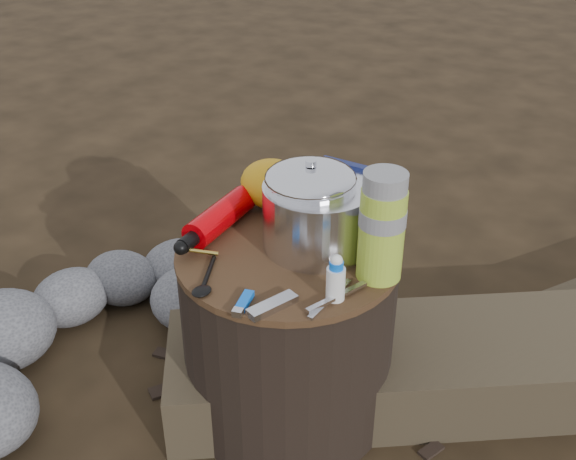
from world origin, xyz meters
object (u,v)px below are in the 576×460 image
Objects in this scene: fuel_bottle at (220,217)px; thermos at (382,227)px; stump at (288,332)px; log_main at (575,358)px; travel_mug at (380,213)px; camping_pot at (310,205)px.

thermos is (0.37, 0.04, 0.08)m from fuel_bottle.
stump is 2.11× the size of thermos.
stump is 0.24× the size of log_main.
log_main is (0.53, 0.45, -0.13)m from stump.
log_main is 0.92m from fuel_bottle.
travel_mug is at bearing 21.98° from fuel_bottle.
travel_mug is (0.11, 0.10, -0.03)m from camping_pot.
camping_pot is at bearing 12.76° from fuel_bottle.
log_main is at bearing 38.05° from camping_pot.
travel_mug is at bearing 119.07° from thermos.
thermos is at bearing 8.86° from stump.
stump is 3.61× the size of travel_mug.
fuel_bottle is at bearing -175.97° from stump.
fuel_bottle is at bearing -173.39° from thermos.
camping_pot is 1.41× the size of travel_mug.
fuel_bottle reaches higher than stump.
stump is at bearing -89.16° from log_main.
fuel_bottle is (-0.70, -0.46, 0.38)m from log_main.
thermos is (-0.33, -0.42, 0.46)m from log_main.
thermos reaches higher than stump.
log_main is at bearing 37.21° from travel_mug.
fuel_bottle is at bearing -96.19° from log_main.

